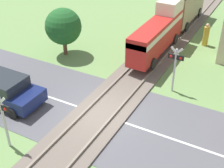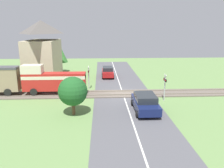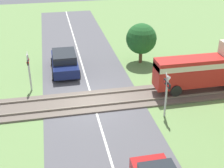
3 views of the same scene
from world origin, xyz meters
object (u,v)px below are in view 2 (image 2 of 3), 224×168
object	(u,v)px
car_near_crossing	(145,102)
pedestrian_by_station	(30,83)
crossing_signal_west_approach	(165,84)
station_building	(43,52)
train	(23,79)
crossing_signal_east_approach	(89,74)
car_far_side	(108,72)

from	to	relation	value
car_near_crossing	pedestrian_by_station	world-z (taller)	pedestrian_by_station
crossing_signal_west_approach	station_building	size ratio (longest dim) A/B	0.34
train	crossing_signal_east_approach	bearing A→B (deg)	-70.35
train	pedestrian_by_station	xyz separation A→B (m)	(2.57, 0.09, -1.08)
crossing_signal_east_approach	crossing_signal_west_approach	bearing A→B (deg)	-122.27
car_far_side	pedestrian_by_station	bearing A→B (deg)	123.78
car_far_side	crossing_signal_west_approach	xyz separation A→B (m)	(-11.48, -5.39, 1.00)
train	station_building	xyz separation A→B (m)	(7.39, -0.47, 2.17)
train	car_near_crossing	size ratio (longest dim) A/B	2.97
station_building	car_near_crossing	bearing A→B (deg)	-136.61
train	crossing_signal_west_approach	bearing A→B (deg)	-99.51
car_near_crossing	car_far_side	distance (m)	14.49
crossing_signal_east_approach	station_building	xyz separation A→B (m)	(4.89, 6.52, 2.22)
car_far_side	car_near_crossing	bearing A→B (deg)	-168.54
crossing_signal_west_approach	crossing_signal_east_approach	bearing A→B (deg)	57.73
car_far_side	pedestrian_by_station	xyz separation A→B (m)	(-6.42, 9.59, -0.03)
station_building	crossing_signal_west_approach	bearing A→B (deg)	-124.42
crossing_signal_west_approach	pedestrian_by_station	distance (m)	15.85
pedestrian_by_station	crossing_signal_east_approach	bearing A→B (deg)	-90.60
car_far_side	pedestrian_by_station	distance (m)	11.54
station_building	pedestrian_by_station	size ratio (longest dim) A/B	4.83
car_near_crossing	station_building	distance (m)	17.64
crossing_signal_west_approach	station_building	bearing A→B (deg)	55.58
station_building	pedestrian_by_station	world-z (taller)	station_building
crossing_signal_west_approach	pedestrian_by_station	world-z (taller)	crossing_signal_west_approach
car_near_crossing	crossing_signal_west_approach	size ratio (longest dim) A/B	1.59
pedestrian_by_station	train	bearing A→B (deg)	-178.08
car_far_side	crossing_signal_west_approach	size ratio (longest dim) A/B	1.53
train	pedestrian_by_station	size ratio (longest dim) A/B	7.73
crossing_signal_west_approach	crossing_signal_east_approach	world-z (taller)	same
crossing_signal_east_approach	train	bearing A→B (deg)	109.65
crossing_signal_east_approach	pedestrian_by_station	world-z (taller)	crossing_signal_east_approach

